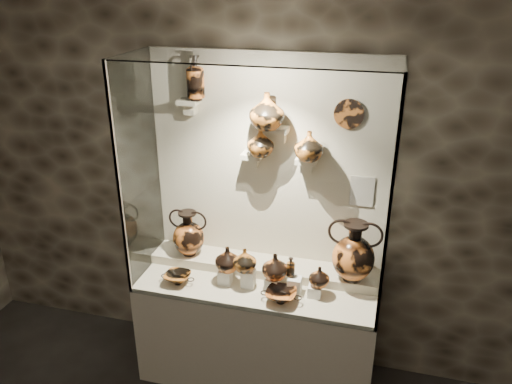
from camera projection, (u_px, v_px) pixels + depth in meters
wall_back at (269, 166)px, 3.53m from camera, size 5.00×0.02×3.20m
plinth at (257, 331)px, 3.73m from camera, size 1.70×0.60×0.80m
front_tier at (257, 284)px, 3.56m from camera, size 1.68×0.58×0.03m
rear_tier at (263, 268)px, 3.70m from camera, size 1.70×0.25×0.10m
back_panel at (269, 167)px, 3.53m from camera, size 1.70×0.03×1.60m
glass_front at (245, 201)px, 2.99m from camera, size 1.70×0.01×1.60m
glass_left at (139, 171)px, 3.45m from camera, size 0.01×0.60×1.60m
glass_right at (391, 196)px, 3.05m from camera, size 0.01×0.60×1.60m
glass_top at (257, 58)px, 2.93m from camera, size 1.70×0.60×0.01m
frame_post_left at (119, 187)px, 3.19m from camera, size 0.02×0.02×1.60m
frame_post_right at (389, 217)px, 2.79m from camera, size 0.02×0.02×1.60m
pedestal_a at (225, 276)px, 3.54m from camera, size 0.09×0.09×0.10m
pedestal_b at (248, 278)px, 3.50m from camera, size 0.09×0.09×0.13m
pedestal_c at (272, 284)px, 3.47m from camera, size 0.09×0.09×0.09m
pedestal_d at (295, 285)px, 3.42m from camera, size 0.09×0.09×0.12m
pedestal_e at (315, 291)px, 3.40m from camera, size 0.09×0.09×0.08m
bracket_ul at (189, 102)px, 3.41m from camera, size 0.14×0.12×0.04m
bracket_ca at (252, 155)px, 3.45m from camera, size 0.14×0.12×0.04m
bracket_cb at (281, 130)px, 3.32m from camera, size 0.10×0.12×0.04m
bracket_cc at (306, 160)px, 3.36m from camera, size 0.14×0.12×0.04m
amphora_left at (188, 233)px, 3.72m from camera, size 0.33×0.33×0.35m
amphora_right at (354, 251)px, 3.39m from camera, size 0.45×0.45×0.44m
jug_a at (228, 259)px, 3.49m from camera, size 0.24×0.24×0.18m
jug_b at (245, 260)px, 3.43m from camera, size 0.18×0.18×0.17m
jug_c at (275, 266)px, 3.41m from camera, size 0.20×0.20×0.19m
jug_e at (319, 276)px, 3.35m from camera, size 0.17×0.17×0.15m
lekythos_small at (291, 266)px, 3.39m from camera, size 0.09×0.09×0.16m
kylix_left at (178, 277)px, 3.53m from camera, size 0.28×0.25×0.09m
kylix_right at (281, 295)px, 3.33m from camera, size 0.31×0.28×0.11m
lekythos_tall at (195, 76)px, 3.31m from camera, size 0.17×0.17×0.33m
ovoid_vase_a at (261, 142)px, 3.35m from camera, size 0.24×0.24×0.19m
ovoid_vase_b at (267, 111)px, 3.23m from camera, size 0.26×0.26×0.24m
ovoid_vase_c at (309, 146)px, 3.26m from camera, size 0.25×0.25×0.20m
wall_plate at (349, 114)px, 3.21m from camera, size 0.20×0.02×0.20m
info_placard at (362, 191)px, 3.40m from camera, size 0.16×0.01×0.22m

